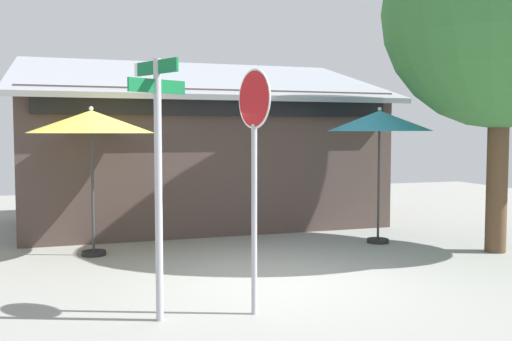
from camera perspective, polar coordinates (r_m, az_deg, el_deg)
name	(u,v)px	position (r m, az deg, el deg)	size (l,w,h in m)	color
ground_plane	(279,282)	(8.97, 2.26, -11.07)	(28.00, 28.00, 0.10)	gray
cafe_building	(200,155)	(14.36, -5.55, 1.51)	(8.74, 4.92, 4.25)	#473833
street_sign_post	(158,164)	(6.84, -9.74, 0.63)	(0.72, 0.77, 3.11)	#A8AAB2
stop_sign	(254,147)	(6.97, -0.18, 2.39)	(0.18, 0.71, 3.03)	#A8AAB2
patio_umbrella_mustard_left	(91,123)	(10.80, -16.09, 4.59)	(2.27, 2.27, 2.73)	black
patio_umbrella_teal_center	(380,122)	(11.86, 12.21, 4.75)	(2.12, 2.12, 2.77)	black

